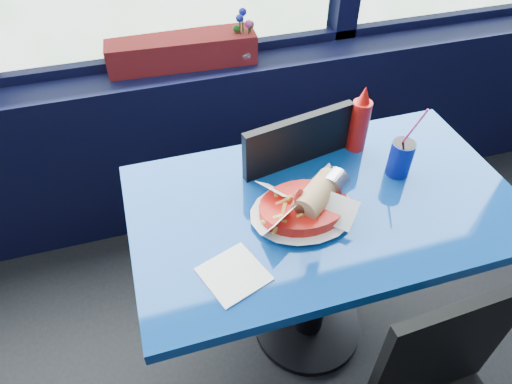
% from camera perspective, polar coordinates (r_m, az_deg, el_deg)
% --- Properties ---
extents(window_sill, '(5.00, 0.26, 0.80)m').
position_cam_1_polar(window_sill, '(2.23, -8.36, 6.11)').
color(window_sill, black).
rests_on(window_sill, ground).
extents(near_table, '(1.20, 0.70, 0.75)m').
position_cam_1_polar(near_table, '(1.56, 7.97, -5.87)').
color(near_table, black).
rests_on(near_table, ground).
extents(chair_near_back, '(0.49, 0.50, 0.93)m').
position_cam_1_polar(chair_near_back, '(1.79, 4.09, 0.94)').
color(chair_near_back, black).
rests_on(chair_near_back, ground).
extents(planter_box, '(0.62, 0.19, 0.12)m').
position_cam_1_polar(planter_box, '(2.01, -9.22, 17.04)').
color(planter_box, maroon).
rests_on(planter_box, window_sill).
extents(flower_vase, '(0.12, 0.12, 0.22)m').
position_cam_1_polar(flower_vase, '(2.01, -1.47, 17.81)').
color(flower_vase, silver).
rests_on(flower_vase, window_sill).
extents(food_basket, '(0.33, 0.33, 0.10)m').
position_cam_1_polar(food_basket, '(1.36, 6.17, -1.69)').
color(food_basket, red).
rests_on(food_basket, near_table).
extents(ketchup_bottle, '(0.06, 0.06, 0.24)m').
position_cam_1_polar(ketchup_bottle, '(1.59, 12.81, 8.54)').
color(ketchup_bottle, red).
rests_on(ketchup_bottle, near_table).
extents(soda_cup, '(0.08, 0.08, 0.26)m').
position_cam_1_polar(soda_cup, '(1.54, 17.63, 4.14)').
color(soda_cup, navy).
rests_on(soda_cup, near_table).
extents(napkin, '(0.20, 0.20, 0.00)m').
position_cam_1_polar(napkin, '(1.23, -2.80, -10.21)').
color(napkin, white).
rests_on(napkin, near_table).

